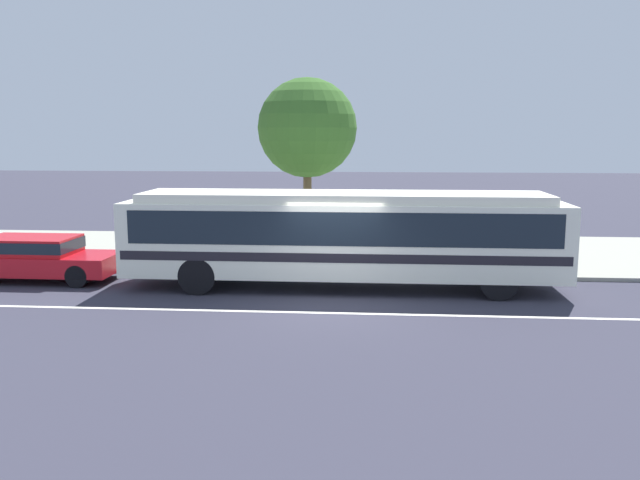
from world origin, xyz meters
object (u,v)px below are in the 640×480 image
(sedan_behind_bus, at_px, (36,256))
(pedestrian_walking_along_curb, at_px, (518,236))
(transit_bus, at_px, (343,233))
(pedestrian_waiting_near_sign, at_px, (210,234))
(bus_stop_sign, at_px, (532,224))
(pedestrian_standing_by_tree, at_px, (384,237))
(street_tree_near_stop, at_px, (307,128))

(sedan_behind_bus, bearing_deg, pedestrian_walking_along_curb, 10.57)
(sedan_behind_bus, distance_m, pedestrian_walking_along_curb, 14.62)
(transit_bus, height_order, pedestrian_waiting_near_sign, transit_bus)
(pedestrian_waiting_near_sign, height_order, bus_stop_sign, bus_stop_sign)
(pedestrian_walking_along_curb, bearing_deg, bus_stop_sign, -84.85)
(pedestrian_waiting_near_sign, xyz_separation_m, pedestrian_walking_along_curb, (9.76, 0.36, -0.01))
(sedan_behind_bus, relative_size, pedestrian_walking_along_curb, 2.74)
(pedestrian_walking_along_curb, bearing_deg, sedan_behind_bus, -169.43)
(pedestrian_waiting_near_sign, bearing_deg, transit_bus, -30.31)
(transit_bus, distance_m, pedestrian_standing_by_tree, 2.84)
(transit_bus, xyz_separation_m, pedestrian_standing_by_tree, (1.15, 2.55, -0.49))
(transit_bus, distance_m, bus_stop_sign, 5.73)
(transit_bus, relative_size, pedestrian_waiting_near_sign, 7.22)
(transit_bus, distance_m, pedestrian_waiting_near_sign, 5.10)
(pedestrian_standing_by_tree, distance_m, street_tree_near_stop, 4.68)
(pedestrian_standing_by_tree, bearing_deg, pedestrian_walking_along_curb, 5.01)
(pedestrian_walking_along_curb, bearing_deg, street_tree_near_stop, 166.82)
(pedestrian_walking_along_curb, relative_size, bus_stop_sign, 0.70)
(pedestrian_waiting_near_sign, relative_size, street_tree_near_stop, 0.28)
(sedan_behind_bus, distance_m, pedestrian_standing_by_tree, 10.41)
(sedan_behind_bus, xyz_separation_m, pedestrian_standing_by_tree, (10.15, 2.31, 0.34))
(bus_stop_sign, height_order, street_tree_near_stop, street_tree_near_stop)
(pedestrian_waiting_near_sign, xyz_separation_m, bus_stop_sign, (9.87, -0.89, 0.56))
(pedestrian_waiting_near_sign, bearing_deg, bus_stop_sign, -5.13)
(sedan_behind_bus, distance_m, bus_stop_sign, 14.58)
(transit_bus, bearing_deg, bus_stop_sign, 17.04)
(bus_stop_sign, xyz_separation_m, street_tree_near_stop, (-6.92, 2.84, 2.79))
(sedan_behind_bus, height_order, pedestrian_waiting_near_sign, pedestrian_waiting_near_sign)
(pedestrian_waiting_near_sign, distance_m, bus_stop_sign, 9.92)
(street_tree_near_stop, bearing_deg, sedan_behind_bus, -150.49)
(bus_stop_sign, bearing_deg, transit_bus, -162.96)
(bus_stop_sign, relative_size, street_tree_near_stop, 0.39)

